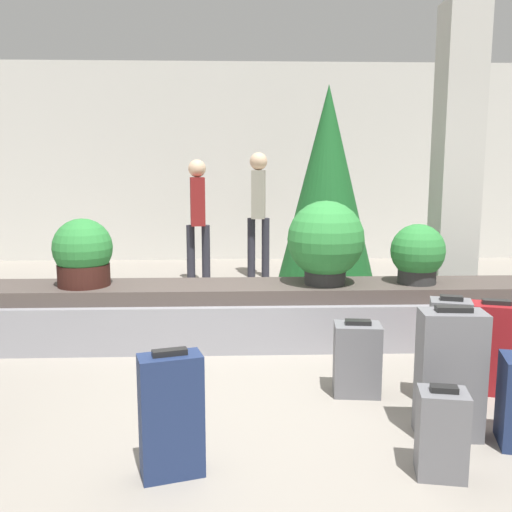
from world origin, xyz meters
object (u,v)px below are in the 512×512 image
pillar (457,162)px  suitcase_0 (171,415)px  suitcase_5 (448,353)px  traveler_1 (198,211)px  suitcase_4 (442,433)px  decorated_tree (327,190)px  suitcase_6 (357,359)px  potted_plant_2 (326,242)px  potted_plant_0 (418,254)px  traveler_0 (258,203)px  potted_plant_1 (83,254)px  suitcase_3 (450,374)px  suitcase_1 (493,348)px

pillar → suitcase_0: 4.36m
suitcase_5 → traveler_1: (-1.88, 3.94, 0.62)m
pillar → suitcase_4: size_ratio=6.64×
traveler_1 → decorated_tree: (1.50, -1.24, 0.32)m
suitcase_5 → suitcase_6: 0.60m
suitcase_0 → potted_plant_2: (1.12, 2.19, 0.58)m
potted_plant_0 → potted_plant_2: bearing=-179.5°
suitcase_6 → traveler_0: 4.29m
suitcase_0 → suitcase_5: bearing=9.0°
suitcase_0 → potted_plant_0: size_ratio=1.27×
suitcase_4 → potted_plant_2: bearing=107.5°
potted_plant_2 → decorated_tree: bearing=80.7°
suitcase_5 → potted_plant_0: size_ratio=1.40×
decorated_tree → potted_plant_1: bearing=-150.7°
pillar → potted_plant_1: 3.86m
suitcase_4 → decorated_tree: bearing=101.6°
suitcase_3 → suitcase_6: size_ratio=1.48×
suitcase_4 → suitcase_6: size_ratio=0.91×
suitcase_3 → traveler_1: (-1.73, 4.37, 0.60)m
pillar → suitcase_6: 2.99m
potted_plant_0 → traveler_1: traveler_1 is taller
suitcase_1 → suitcase_3: (-0.55, -0.63, 0.06)m
suitcase_0 → potted_plant_0: bearing=32.4°
potted_plant_0 → potted_plant_1: (-2.94, 0.01, 0.02)m
suitcase_0 → suitcase_3: size_ratio=0.86×
traveler_0 → suitcase_0: bearing=-1.2°
suitcase_1 → suitcase_3: suitcase_3 is taller
suitcase_4 → potted_plant_0: potted_plant_0 is taller
pillar → suitcase_1: 2.61m
traveler_1 → suitcase_4: bearing=11.1°
potted_plant_1 → suitcase_0: bearing=-65.7°
suitcase_0 → potted_plant_1: 2.46m
suitcase_1 → suitcase_4: 1.30m
suitcase_5 → potted_plant_0: (0.22, 1.39, 0.43)m
suitcase_0 → decorated_tree: bearing=53.1°
potted_plant_2 → traveler_0: 3.05m
suitcase_0 → suitcase_3: (1.57, 0.37, 0.06)m
suitcase_5 → traveler_0: 4.57m
decorated_tree → traveler_0: bearing=112.0°
suitcase_4 → decorated_tree: (-0.03, 3.56, 1.07)m
decorated_tree → potted_plant_2: bearing=-99.3°
suitcase_3 → suitcase_5: bearing=75.4°
pillar → suitcase_0: size_ratio=4.77×
suitcase_5 → decorated_tree: bearing=114.3°
suitcase_0 → suitcase_1: size_ratio=1.01×
traveler_1 → decorated_tree: decorated_tree is taller
suitcase_6 → potted_plant_2: bearing=98.3°
suitcase_0 → suitcase_5: suitcase_5 is taller
suitcase_0 → traveler_1: (-0.16, 4.75, 0.65)m
pillar → decorated_tree: bearing=167.5°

